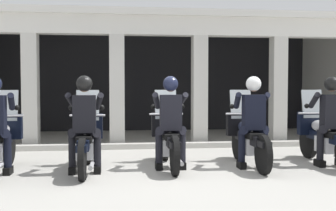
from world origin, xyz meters
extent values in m
plane|color=#A8A59E|center=(0.00, 3.00, 0.00)|extent=(80.00, 80.00, 0.00)
cube|color=black|center=(0.09, 6.24, 1.53)|extent=(10.89, 0.24, 3.06)
cube|color=silver|center=(0.09, 2.61, 2.84)|extent=(10.89, 0.36, 0.44)
cube|color=silver|center=(0.09, 4.35, 3.14)|extent=(10.89, 4.18, 0.16)
cube|color=silver|center=(5.43, 4.35, 1.53)|extent=(0.30, 4.18, 3.06)
cube|color=beige|center=(-2.88, 2.61, 1.31)|extent=(0.35, 0.36, 2.62)
cube|color=beige|center=(-0.90, 2.61, 1.31)|extent=(0.35, 0.36, 2.62)
cube|color=beige|center=(1.07, 2.61, 1.31)|extent=(0.35, 0.36, 2.62)
cube|color=beige|center=(3.05, 2.61, 1.31)|extent=(0.35, 0.36, 2.62)
cube|color=#B7B5AD|center=(0.09, 2.11, 0.06)|extent=(10.49, 0.24, 0.12)
cylinder|color=black|center=(-2.84, 0.42, 0.32)|extent=(0.09, 0.64, 0.64)
cube|color=black|center=(-2.84, 0.42, 0.53)|extent=(0.14, 0.44, 0.08)
ellipsoid|color=#B2B2B7|center=(-2.84, -0.06, 0.68)|extent=(0.26, 0.48, 0.22)
cylinder|color=silver|center=(-2.84, 0.36, 0.56)|extent=(0.05, 0.24, 0.53)
cube|color=black|center=(-2.84, 0.30, 0.70)|extent=(0.52, 0.16, 0.44)
sphere|color=silver|center=(-2.84, 0.40, 0.72)|extent=(0.18, 0.18, 0.18)
cube|color=silver|center=(-2.84, 0.28, 1.07)|extent=(0.40, 0.14, 0.54)
cylinder|color=silver|center=(-2.84, 0.20, 0.90)|extent=(0.62, 0.04, 0.04)
cylinder|color=black|center=(-2.70, -0.46, 0.66)|extent=(0.26, 0.29, 0.17)
cylinder|color=black|center=(-2.64, -0.46, 0.39)|extent=(0.12, 0.12, 0.53)
cube|color=black|center=(-2.64, -0.45, 0.06)|extent=(0.11, 0.26, 0.12)
cylinder|color=black|center=(-2.62, -0.25, 1.16)|extent=(0.19, 0.48, 0.31)
sphere|color=black|center=(-2.58, -0.04, 1.05)|extent=(0.09, 0.09, 0.09)
cylinder|color=black|center=(-1.42, 0.35, 0.32)|extent=(0.09, 0.64, 0.64)
cylinder|color=black|center=(-1.42, -1.05, 0.32)|extent=(0.09, 0.64, 0.64)
cube|color=black|center=(-1.42, 0.35, 0.53)|extent=(0.14, 0.44, 0.08)
cube|color=silver|center=(-1.42, -0.40, 0.37)|extent=(0.28, 0.44, 0.28)
cube|color=black|center=(-1.42, -0.35, 0.50)|extent=(0.18, 1.24, 0.16)
ellipsoid|color=#1E2338|center=(-1.42, -0.13, 0.68)|extent=(0.26, 0.48, 0.22)
cube|color=black|center=(-1.42, -0.53, 0.57)|extent=(0.24, 0.52, 0.10)
cube|color=black|center=(-1.42, -0.99, 0.50)|extent=(0.16, 0.48, 0.10)
cylinder|color=silver|center=(-1.42, 0.29, 0.56)|extent=(0.05, 0.24, 0.53)
cube|color=black|center=(-1.42, 0.23, 0.70)|extent=(0.52, 0.16, 0.44)
sphere|color=silver|center=(-1.42, 0.33, 0.72)|extent=(0.18, 0.18, 0.18)
cube|color=silver|center=(-1.42, 0.21, 1.07)|extent=(0.40, 0.14, 0.54)
cylinder|color=silver|center=(-1.42, 0.13, 0.90)|extent=(0.62, 0.04, 0.04)
cylinder|color=silver|center=(-1.30, -0.75, 0.18)|extent=(0.07, 0.55, 0.07)
cube|color=black|center=(-1.42, -0.55, 0.97)|extent=(0.36, 0.22, 0.60)
cube|color=black|center=(-1.42, -0.43, 0.99)|extent=(0.05, 0.02, 0.32)
sphere|color=tan|center=(-1.42, -0.53, 1.43)|extent=(0.21, 0.21, 0.21)
sphere|color=black|center=(-1.42, -0.53, 1.46)|extent=(0.26, 0.26, 0.26)
cylinder|color=black|center=(-1.28, -0.53, 0.66)|extent=(0.26, 0.29, 0.17)
cylinder|color=black|center=(-1.22, -0.53, 0.39)|extent=(0.12, 0.12, 0.53)
cube|color=black|center=(-1.22, -0.52, 0.06)|extent=(0.11, 0.26, 0.12)
cylinder|color=black|center=(-1.56, -0.53, 0.66)|extent=(0.26, 0.29, 0.17)
cylinder|color=black|center=(-1.62, -0.53, 0.39)|extent=(0.12, 0.12, 0.53)
cube|color=black|center=(-1.62, -0.52, 0.06)|extent=(0.11, 0.26, 0.12)
cylinder|color=black|center=(-1.20, -0.32, 1.16)|extent=(0.19, 0.48, 0.31)
sphere|color=black|center=(-1.16, -0.11, 1.05)|extent=(0.09, 0.09, 0.09)
cylinder|color=black|center=(-1.64, -0.32, 1.16)|extent=(0.19, 0.48, 0.31)
sphere|color=black|center=(-1.68, -0.11, 1.05)|extent=(0.09, 0.09, 0.09)
cylinder|color=black|center=(0.00, 0.54, 0.32)|extent=(0.09, 0.64, 0.64)
cylinder|color=black|center=(0.00, -0.86, 0.32)|extent=(0.09, 0.64, 0.64)
cube|color=black|center=(0.00, 0.54, 0.53)|extent=(0.14, 0.44, 0.08)
cube|color=silver|center=(0.00, -0.21, 0.37)|extent=(0.28, 0.44, 0.28)
cube|color=black|center=(0.00, -0.16, 0.50)|extent=(0.18, 1.24, 0.16)
ellipsoid|color=#1E2338|center=(0.00, 0.06, 0.68)|extent=(0.26, 0.48, 0.22)
cube|color=black|center=(0.00, -0.34, 0.57)|extent=(0.24, 0.52, 0.10)
cube|color=black|center=(0.00, -0.80, 0.50)|extent=(0.16, 0.48, 0.10)
cylinder|color=silver|center=(0.00, 0.48, 0.56)|extent=(0.05, 0.24, 0.53)
cube|color=black|center=(0.00, 0.42, 0.70)|extent=(0.52, 0.16, 0.44)
sphere|color=silver|center=(0.00, 0.52, 0.72)|extent=(0.18, 0.18, 0.18)
cube|color=silver|center=(0.00, 0.40, 1.07)|extent=(0.40, 0.14, 0.54)
cylinder|color=silver|center=(0.00, 0.32, 0.90)|extent=(0.62, 0.04, 0.04)
cylinder|color=silver|center=(0.12, -0.56, 0.18)|extent=(0.07, 0.55, 0.07)
cube|color=black|center=(0.00, -0.36, 0.97)|extent=(0.36, 0.22, 0.60)
cube|color=black|center=(0.00, -0.24, 0.99)|extent=(0.05, 0.02, 0.32)
sphere|color=#936B51|center=(0.00, -0.34, 1.43)|extent=(0.21, 0.21, 0.21)
sphere|color=#191E38|center=(0.00, -0.34, 1.46)|extent=(0.26, 0.26, 0.26)
cylinder|color=black|center=(0.14, -0.34, 0.66)|extent=(0.26, 0.29, 0.17)
cylinder|color=black|center=(0.20, -0.34, 0.39)|extent=(0.12, 0.12, 0.53)
cube|color=black|center=(0.20, -0.33, 0.06)|extent=(0.11, 0.26, 0.12)
cylinder|color=black|center=(-0.14, -0.34, 0.66)|extent=(0.26, 0.29, 0.17)
cylinder|color=black|center=(-0.20, -0.34, 0.39)|extent=(0.12, 0.12, 0.53)
cube|color=black|center=(-0.20, -0.33, 0.06)|extent=(0.11, 0.26, 0.12)
cylinder|color=black|center=(0.22, -0.13, 1.16)|extent=(0.19, 0.48, 0.31)
sphere|color=black|center=(0.26, 0.08, 1.05)|extent=(0.09, 0.09, 0.09)
cylinder|color=black|center=(-0.22, -0.13, 1.16)|extent=(0.19, 0.48, 0.31)
sphere|color=black|center=(-0.26, 0.08, 1.05)|extent=(0.09, 0.09, 0.09)
cylinder|color=black|center=(1.42, 0.45, 0.32)|extent=(0.09, 0.64, 0.64)
cylinder|color=black|center=(1.42, -0.95, 0.32)|extent=(0.09, 0.64, 0.64)
cube|color=black|center=(1.42, 0.45, 0.53)|extent=(0.14, 0.44, 0.08)
cube|color=silver|center=(1.42, -0.30, 0.37)|extent=(0.28, 0.44, 0.28)
cube|color=black|center=(1.42, -0.25, 0.50)|extent=(0.18, 1.24, 0.16)
ellipsoid|color=#1E2338|center=(1.42, -0.03, 0.68)|extent=(0.26, 0.48, 0.22)
cube|color=black|center=(1.42, -0.43, 0.57)|extent=(0.24, 0.52, 0.10)
cube|color=black|center=(1.42, -0.89, 0.50)|extent=(0.16, 0.48, 0.10)
cylinder|color=silver|center=(1.42, 0.39, 0.56)|extent=(0.05, 0.24, 0.53)
cube|color=black|center=(1.42, 0.33, 0.70)|extent=(0.52, 0.16, 0.44)
sphere|color=silver|center=(1.42, 0.43, 0.72)|extent=(0.18, 0.18, 0.18)
cube|color=silver|center=(1.42, 0.31, 1.07)|extent=(0.40, 0.14, 0.54)
cylinder|color=silver|center=(1.42, 0.23, 0.90)|extent=(0.62, 0.04, 0.04)
cylinder|color=silver|center=(1.54, -0.65, 0.18)|extent=(0.07, 0.55, 0.07)
cube|color=black|center=(1.42, -0.45, 0.97)|extent=(0.36, 0.22, 0.60)
cube|color=#591414|center=(1.42, -0.33, 0.99)|extent=(0.05, 0.02, 0.32)
sphere|color=tan|center=(1.42, -0.43, 1.43)|extent=(0.21, 0.21, 0.21)
sphere|color=silver|center=(1.42, -0.43, 1.46)|extent=(0.26, 0.26, 0.26)
cylinder|color=black|center=(1.56, -0.43, 0.66)|extent=(0.26, 0.29, 0.17)
cylinder|color=black|center=(1.62, -0.43, 0.39)|extent=(0.12, 0.12, 0.53)
cube|color=black|center=(1.62, -0.42, 0.06)|extent=(0.11, 0.26, 0.12)
cylinder|color=black|center=(1.28, -0.43, 0.66)|extent=(0.26, 0.29, 0.17)
cylinder|color=black|center=(1.22, -0.43, 0.39)|extent=(0.12, 0.12, 0.53)
cube|color=black|center=(1.22, -0.42, 0.06)|extent=(0.11, 0.26, 0.12)
cylinder|color=black|center=(1.64, -0.22, 1.16)|extent=(0.19, 0.48, 0.31)
sphere|color=black|center=(1.68, -0.01, 1.05)|extent=(0.09, 0.09, 0.09)
cylinder|color=black|center=(1.20, -0.22, 1.16)|extent=(0.19, 0.48, 0.31)
sphere|color=black|center=(1.16, -0.01, 1.05)|extent=(0.09, 0.09, 0.09)
cylinder|color=black|center=(2.84, 0.46, 0.32)|extent=(0.09, 0.64, 0.64)
cube|color=black|center=(2.84, 0.46, 0.53)|extent=(0.14, 0.44, 0.08)
cube|color=silver|center=(2.84, -0.29, 0.37)|extent=(0.28, 0.44, 0.28)
cube|color=black|center=(2.84, -0.24, 0.50)|extent=(0.18, 1.24, 0.16)
ellipsoid|color=#B2B2B7|center=(2.84, -0.02, 0.68)|extent=(0.26, 0.48, 0.22)
cube|color=black|center=(2.84, -0.42, 0.57)|extent=(0.24, 0.52, 0.10)
cylinder|color=silver|center=(2.84, 0.40, 0.56)|extent=(0.05, 0.24, 0.53)
cube|color=black|center=(2.84, 0.34, 0.70)|extent=(0.52, 0.16, 0.44)
sphere|color=silver|center=(2.84, 0.44, 0.72)|extent=(0.18, 0.18, 0.18)
cube|color=silver|center=(2.84, 0.32, 1.07)|extent=(0.40, 0.14, 0.54)
cylinder|color=silver|center=(2.84, 0.24, 0.90)|extent=(0.62, 0.04, 0.04)
cube|color=black|center=(2.84, -0.44, 0.97)|extent=(0.36, 0.22, 0.60)
cube|color=#591414|center=(2.84, -0.32, 0.99)|extent=(0.05, 0.02, 0.32)
sphere|color=tan|center=(2.84, -0.42, 1.43)|extent=(0.21, 0.21, 0.21)
sphere|color=black|center=(2.84, -0.42, 1.46)|extent=(0.26, 0.26, 0.26)
cylinder|color=black|center=(2.70, -0.42, 0.66)|extent=(0.26, 0.29, 0.17)
cylinder|color=black|center=(2.64, -0.42, 0.39)|extent=(0.12, 0.12, 0.53)
cube|color=black|center=(2.64, -0.41, 0.06)|extent=(0.11, 0.26, 0.12)
sphere|color=black|center=(3.10, 0.00, 1.05)|extent=(0.09, 0.09, 0.09)
cylinder|color=black|center=(2.62, -0.21, 1.16)|extent=(0.19, 0.48, 0.31)
sphere|color=black|center=(2.58, 0.00, 1.05)|extent=(0.09, 0.09, 0.09)
camera|label=1|loc=(-0.89, -7.39, 1.41)|focal=44.98mm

